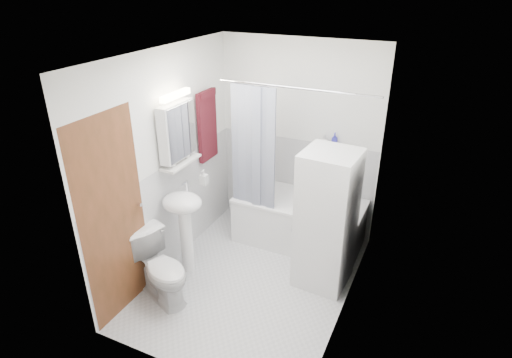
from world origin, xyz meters
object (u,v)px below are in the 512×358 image
at_px(bathtub, 299,219).
at_px(washer_dryer, 326,220).
at_px(toilet, 161,268).
at_px(sink, 184,215).

relative_size(bathtub, washer_dryer, 1.02).
distance_m(bathtub, toilet, 1.79).
bearing_deg(bathtub, toilet, -120.71).
bearing_deg(sink, bathtub, 47.73).
bearing_deg(sink, washer_dryer, 17.73).
height_order(washer_dryer, toilet, washer_dryer).
bearing_deg(washer_dryer, bathtub, 133.62).
xyz_separation_m(bathtub, toilet, (-0.91, -1.54, 0.03)).
distance_m(washer_dryer, toilet, 1.74).
distance_m(sink, toilet, 0.61).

